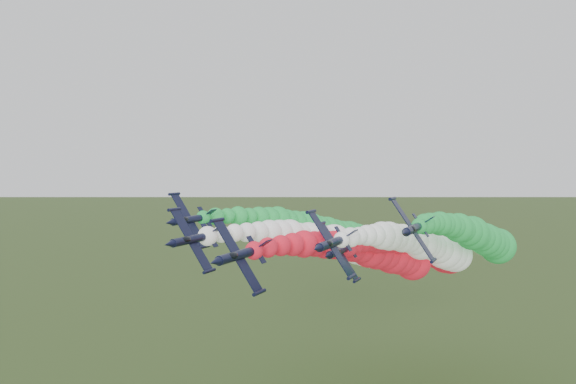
% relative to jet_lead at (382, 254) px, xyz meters
% --- Properties ---
extents(jet_lead, '(14.85, 86.04, 21.47)m').
position_rel_jet_lead_xyz_m(jet_lead, '(0.00, 0.00, 0.00)').
color(jet_lead, black).
rests_on(jet_lead, ground).
extents(jet_inner_left, '(14.59, 85.78, 21.21)m').
position_rel_jet_lead_xyz_m(jet_inner_left, '(-12.57, 6.92, 0.60)').
color(jet_inner_left, black).
rests_on(jet_inner_left, ground).
extents(jet_inner_right, '(14.76, 85.95, 21.38)m').
position_rel_jet_lead_xyz_m(jet_inner_right, '(8.46, 12.94, 0.33)').
color(jet_inner_right, black).
rests_on(jet_inner_right, ground).
extents(jet_outer_left, '(14.81, 86.00, 21.43)m').
position_rel_jet_lead_xyz_m(jet_outer_left, '(-20.53, 18.47, 2.16)').
color(jet_outer_left, black).
rests_on(jet_outer_left, ground).
extents(jet_outer_right, '(14.99, 86.18, 21.61)m').
position_rel_jet_lead_xyz_m(jet_outer_right, '(18.26, 21.14, 2.11)').
color(jet_outer_right, black).
rests_on(jet_outer_right, ground).
extents(jet_trail, '(14.61, 85.80, 21.23)m').
position_rel_jet_lead_xyz_m(jet_trail, '(5.43, 24.13, -2.50)').
color(jet_trail, black).
rests_on(jet_trail, ground).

